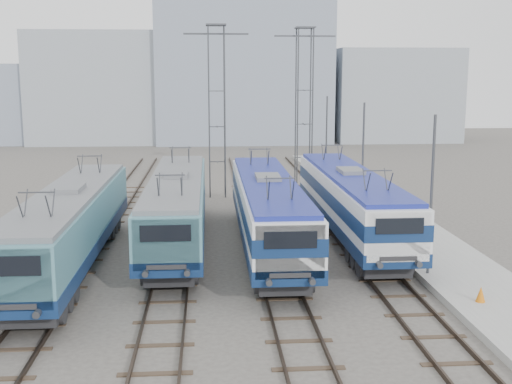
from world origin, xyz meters
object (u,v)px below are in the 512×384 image
at_px(locomotive_far_left, 70,223).
at_px(safety_cone, 481,294).
at_px(catenary_tower_west, 217,103).
at_px(mast_front, 431,199).
at_px(mast_rear, 326,141).
at_px(locomotive_center_left, 177,204).
at_px(catenary_tower_east, 304,102).
at_px(locomotive_far_right, 351,199).
at_px(mast_mid, 363,161).
at_px(locomotive_center_right, 268,207).

bearing_deg(locomotive_far_left, safety_cone, -20.40).
bearing_deg(catenary_tower_west, mast_front, -66.73).
bearing_deg(mast_front, locomotive_far_left, 171.06).
bearing_deg(mast_rear, locomotive_center_left, -121.47).
height_order(locomotive_center_left, catenary_tower_east, catenary_tower_east).
xyz_separation_m(locomotive_far_right, catenary_tower_east, (-0.25, 15.20, 4.40)).
bearing_deg(catenary_tower_east, locomotive_far_right, -89.06).
xyz_separation_m(mast_mid, mast_rear, (0.00, 12.00, 0.00)).
bearing_deg(safety_cone, catenary_tower_west, 111.66).
xyz_separation_m(locomotive_center_right, mast_mid, (6.35, 7.00, 1.25)).
height_order(locomotive_center_right, mast_mid, mast_mid).
bearing_deg(locomotive_far_left, mast_mid, 31.98).
bearing_deg(mast_front, locomotive_center_left, 149.97).
bearing_deg(safety_cone, locomotive_far_left, 159.60).
bearing_deg(locomotive_center_left, catenary_tower_east, 60.91).
distance_m(locomotive_far_right, mast_rear, 17.34).
distance_m(locomotive_far_left, catenary_tower_east, 24.06).
bearing_deg(catenary_tower_west, mast_mid, -42.93).
height_order(locomotive_far_left, mast_mid, mast_mid).
bearing_deg(mast_rear, mast_mid, -90.00).
xyz_separation_m(catenary_tower_east, mast_mid, (2.10, -10.00, -3.14)).
relative_size(catenary_tower_west, mast_front, 1.71).
relative_size(catenary_tower_east, mast_rear, 1.71).
height_order(locomotive_center_left, mast_front, mast_front).
height_order(locomotive_center_right, locomotive_far_right, locomotive_center_right).
distance_m(catenary_tower_east, mast_mid, 10.69).
xyz_separation_m(locomotive_center_left, locomotive_far_right, (9.00, 0.53, 0.07)).
bearing_deg(safety_cone, catenary_tower_east, 96.39).
bearing_deg(locomotive_center_left, locomotive_far_left, -139.39).
height_order(catenary_tower_west, safety_cone, catenary_tower_west).
bearing_deg(mast_mid, catenary_tower_west, 137.07).
relative_size(mast_front, safety_cone, 11.93).
relative_size(catenary_tower_east, mast_mid, 1.71).
bearing_deg(locomotive_far_right, catenary_tower_east, 90.94).
relative_size(catenary_tower_east, safety_cone, 20.46).
relative_size(locomotive_far_left, mast_front, 2.51).
xyz_separation_m(locomotive_center_right, catenary_tower_west, (-2.25, 15.00, 4.40)).
height_order(locomotive_far_left, locomotive_center_right, locomotive_far_left).
distance_m(locomotive_far_left, mast_rear, 26.52).
height_order(catenary_tower_east, safety_cone, catenary_tower_east).
relative_size(locomotive_center_left, catenary_tower_west, 1.45).
bearing_deg(locomotive_far_left, locomotive_center_right, 16.01).
xyz_separation_m(locomotive_center_left, catenary_tower_east, (8.75, 15.73, 4.46)).
xyz_separation_m(locomotive_far_left, mast_mid, (15.35, 9.59, 1.31)).
distance_m(catenary_tower_east, mast_rear, 4.28).
distance_m(locomotive_center_left, catenary_tower_west, 14.61).
height_order(locomotive_center_right, mast_front, mast_front).
bearing_deg(catenary_tower_east, locomotive_center_right, -104.03).
distance_m(locomotive_far_right, safety_cone, 10.83).
xyz_separation_m(catenary_tower_west, mast_front, (8.60, -20.00, -3.14)).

